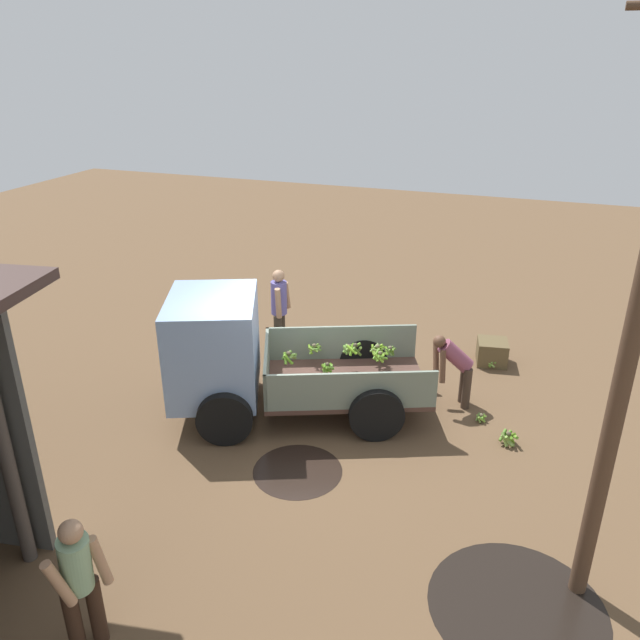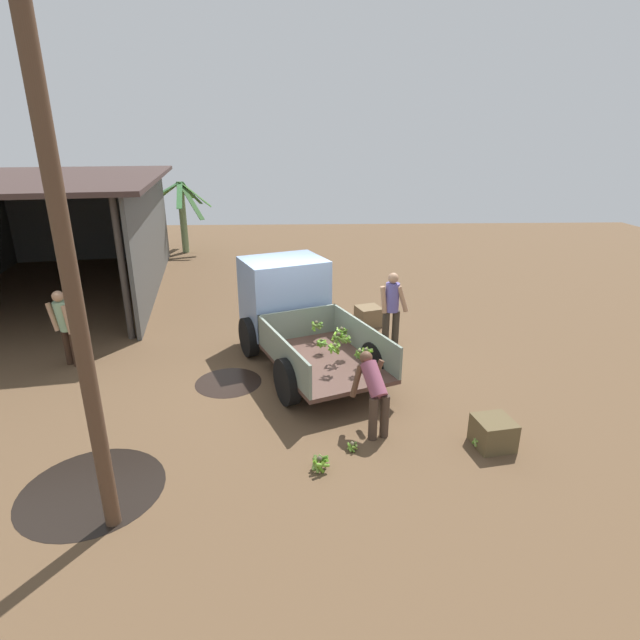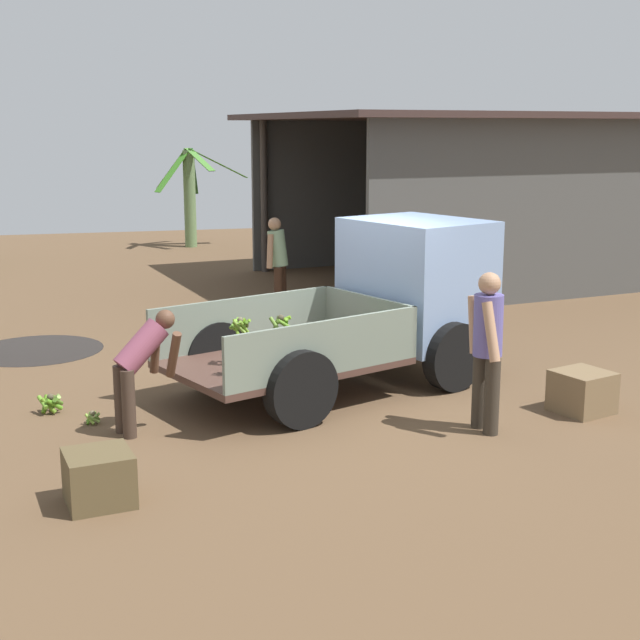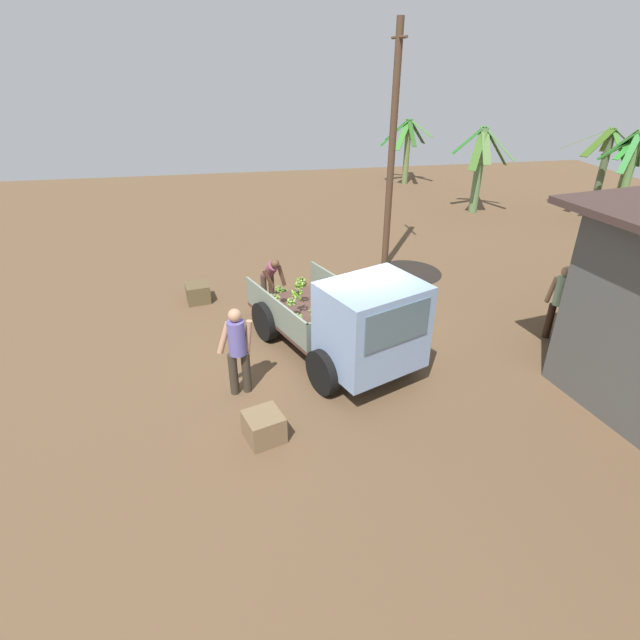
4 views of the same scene
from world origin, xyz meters
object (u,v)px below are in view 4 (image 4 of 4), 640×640
at_px(person_foreground_visitor, 238,348).
at_px(banana_bunch_on_ground_2, 301,281).
at_px(utility_pole, 392,152).
at_px(banana_bunch_on_ground_1, 284,291).
at_px(person_bystander_near_shed, 560,299).
at_px(wooden_crate_0, 198,293).
at_px(cargo_truck, 357,324).
at_px(person_worker_loading, 270,276).
at_px(wooden_crate_1, 264,427).
at_px(banana_bunch_on_ground_0, 207,296).

height_order(person_foreground_visitor, banana_bunch_on_ground_2, person_foreground_visitor).
xyz_separation_m(utility_pole, banana_bunch_on_ground_1, (1.40, -3.11, -3.13)).
xyz_separation_m(person_bystander_near_shed, wooden_crate_0, (-3.19, -7.73, -0.68)).
bearing_deg(cargo_truck, person_foreground_visitor, -105.54).
height_order(person_worker_loading, wooden_crate_1, person_worker_loading).
xyz_separation_m(cargo_truck, banana_bunch_on_ground_2, (-4.23, -0.46, -0.92)).
bearing_deg(banana_bunch_on_ground_1, person_bystander_near_shed, 59.83).
bearing_deg(person_bystander_near_shed, utility_pole, 56.84).
bearing_deg(utility_pole, banana_bunch_on_ground_1, -65.87).
bearing_deg(banana_bunch_on_ground_1, utility_pole, 114.13).
bearing_deg(wooden_crate_1, wooden_crate_0, -167.09).
distance_m(utility_pole, person_foreground_visitor, 7.34).
bearing_deg(cargo_truck, banana_bunch_on_ground_0, -164.23).
xyz_separation_m(banana_bunch_on_ground_0, wooden_crate_1, (5.38, 1.03, 0.13)).
bearing_deg(banana_bunch_on_ground_0, wooden_crate_1, 10.81).
xyz_separation_m(person_worker_loading, wooden_crate_0, (-0.48, -1.80, -0.52)).
height_order(cargo_truck, person_worker_loading, cargo_truck).
xyz_separation_m(banana_bunch_on_ground_0, wooden_crate_0, (0.02, -0.20, 0.12)).
distance_m(cargo_truck, wooden_crate_1, 2.65).
relative_size(utility_pole, banana_bunch_on_ground_1, 35.44).
distance_m(person_bystander_near_shed, banana_bunch_on_ground_0, 8.22).
relative_size(utility_pole, banana_bunch_on_ground_0, 24.75).
bearing_deg(person_bystander_near_shed, person_worker_loading, 94.48).
height_order(person_bystander_near_shed, wooden_crate_0, person_bystander_near_shed).
xyz_separation_m(banana_bunch_on_ground_1, banana_bunch_on_ground_2, (-0.46, 0.51, 0.04)).
xyz_separation_m(utility_pole, wooden_crate_0, (1.44, -5.29, -2.99)).
bearing_deg(person_foreground_visitor, person_worker_loading, -22.28).
distance_m(person_bystander_near_shed, wooden_crate_1, 6.89).
xyz_separation_m(person_foreground_visitor, wooden_crate_1, (1.35, 0.32, -0.71)).
bearing_deg(person_foreground_visitor, person_bystander_near_shed, -91.29).
bearing_deg(banana_bunch_on_ground_1, person_worker_loading, -35.95).
relative_size(cargo_truck, person_worker_loading, 3.45).
distance_m(banana_bunch_on_ground_1, wooden_crate_0, 2.18).
distance_m(person_foreground_visitor, banana_bunch_on_ground_2, 4.91).
relative_size(cargo_truck, banana_bunch_on_ground_2, 15.35).
bearing_deg(wooden_crate_0, person_foreground_visitor, 12.77).
bearing_deg(banana_bunch_on_ground_1, banana_bunch_on_ground_2, 131.69).
height_order(person_bystander_near_shed, banana_bunch_on_ground_0, person_bystander_near_shed).
bearing_deg(person_worker_loading, banana_bunch_on_ground_2, 117.51).
height_order(person_foreground_visitor, banana_bunch_on_ground_0, person_foreground_visitor).
bearing_deg(person_foreground_visitor, cargo_truck, -91.21).
distance_m(utility_pole, person_bystander_near_shed, 5.71).
xyz_separation_m(cargo_truck, banana_bunch_on_ground_0, (-3.75, -2.95, -0.94)).
relative_size(banana_bunch_on_ground_1, wooden_crate_0, 0.32).
bearing_deg(wooden_crate_1, utility_pole, 149.12).
distance_m(person_foreground_visitor, person_worker_loading, 3.64).
relative_size(person_bystander_near_shed, wooden_crate_1, 2.86).
distance_m(person_worker_loading, wooden_crate_1, 4.94).
height_order(cargo_truck, utility_pole, utility_pole).
xyz_separation_m(person_bystander_near_shed, banana_bunch_on_ground_2, (-3.69, -5.04, -0.79)).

